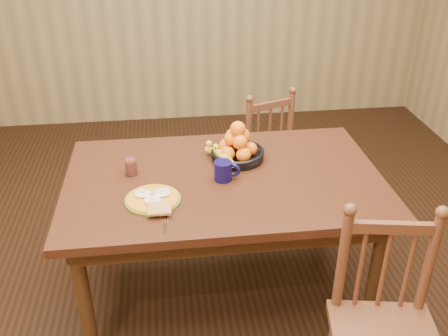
{
  "coord_description": "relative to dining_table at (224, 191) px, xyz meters",
  "views": [
    {
      "loc": [
        -0.27,
        -2.17,
        2.03
      ],
      "look_at": [
        0.0,
        0.0,
        0.8
      ],
      "focal_mm": 40.0,
      "sensor_mm": 36.0,
      "label": 1
    }
  ],
  "objects": [
    {
      "name": "breakfast_plate",
      "position": [
        -0.36,
        -0.19,
        0.1
      ],
      "size": [
        0.26,
        0.29,
        0.04
      ],
      "color": "#59601E",
      "rests_on": "dining_table"
    },
    {
      "name": "chair_near",
      "position": [
        0.56,
        -0.82,
        -0.2
      ],
      "size": [
        0.49,
        0.48,
        0.95
      ],
      "rotation": [
        0.0,
        0.0,
        -0.18
      ],
      "color": "#4F2817",
      "rests_on": "ground"
    },
    {
      "name": "fork",
      "position": [
        -0.27,
        -0.26,
        0.09
      ],
      "size": [
        0.06,
        0.18,
        0.0
      ],
      "rotation": [
        0.0,
        0.0,
        -0.28
      ],
      "color": "silver",
      "rests_on": "dining_table"
    },
    {
      "name": "chair_far",
      "position": [
        0.36,
        0.9,
        -0.24
      ],
      "size": [
        0.5,
        0.49,
        0.88
      ],
      "rotation": [
        0.0,
        0.0,
        3.49
      ],
      "color": "#4F2817",
      "rests_on": "ground"
    },
    {
      "name": "coffee_mug",
      "position": [
        -0.0,
        -0.03,
        0.14
      ],
      "size": [
        0.13,
        0.09,
        0.1
      ],
      "color": "#0D0935",
      "rests_on": "dining_table"
    },
    {
      "name": "dining_table",
      "position": [
        0.0,
        0.0,
        0.0
      ],
      "size": [
        1.6,
        1.0,
        0.75
      ],
      "color": "black",
      "rests_on": "ground"
    },
    {
      "name": "spoon",
      "position": [
        -0.32,
        -0.33,
        0.09
      ],
      "size": [
        0.04,
        0.16,
        0.01
      ],
      "rotation": [
        0.0,
        0.0,
        -0.03
      ],
      "color": "silver",
      "rests_on": "dining_table"
    },
    {
      "name": "fruit_bowl",
      "position": [
        0.09,
        0.18,
        0.15
      ],
      "size": [
        0.32,
        0.32,
        0.22
      ],
      "color": "black",
      "rests_on": "dining_table"
    },
    {
      "name": "juice_glass",
      "position": [
        -0.47,
        0.08,
        0.13
      ],
      "size": [
        0.06,
        0.06,
        0.09
      ],
      "color": "silver",
      "rests_on": "dining_table"
    },
    {
      "name": "room",
      "position": [
        0.0,
        0.0,
        0.68
      ],
      "size": [
        4.52,
        5.02,
        2.72
      ],
      "color": "black",
      "rests_on": "ground"
    }
  ]
}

